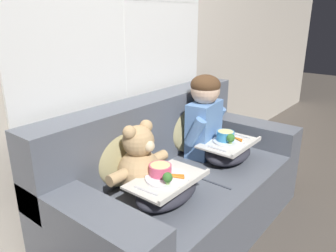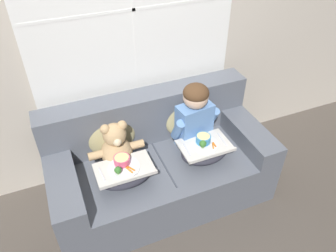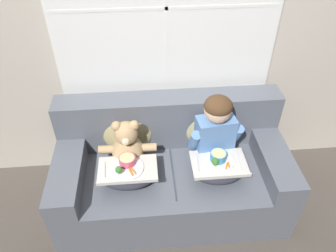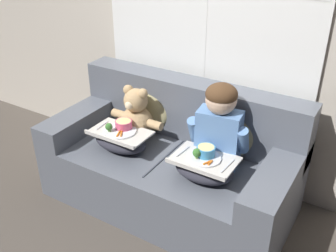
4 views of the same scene
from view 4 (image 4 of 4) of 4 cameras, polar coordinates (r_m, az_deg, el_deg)
ground_plane at (r=3.07m, az=0.05°, el=-10.83°), size 14.00×14.00×0.00m
wall_back_with_window at (r=2.92m, az=5.94°, el=15.94°), size 8.00×0.08×2.60m
couch at (r=2.92m, az=0.71°, el=-5.32°), size 1.79×0.87×0.87m
throw_pillow_behind_child at (r=2.77m, az=8.64°, el=-0.22°), size 0.43×0.21×0.44m
throw_pillow_behind_teddy at (r=3.05m, az=-3.01°, el=2.97°), size 0.41×0.20×0.43m
child_figure at (r=2.59m, az=7.50°, el=0.69°), size 0.43×0.22×0.59m
teddy_bear at (r=2.95m, az=-4.67°, el=1.37°), size 0.45×0.31×0.42m
lap_tray_child at (r=2.56m, az=5.23°, el=-5.88°), size 0.41×0.29×0.22m
lap_tray_teddy at (r=2.86m, az=-6.90°, el=-1.87°), size 0.43×0.27×0.22m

